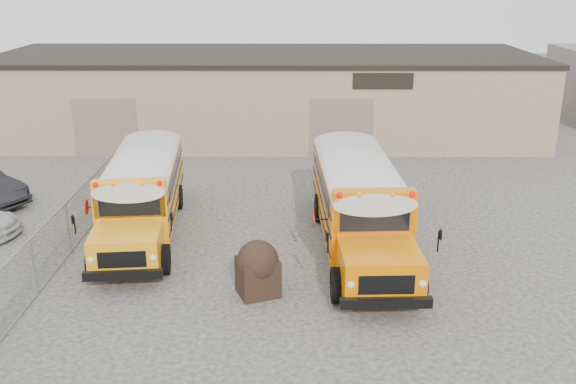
{
  "coord_description": "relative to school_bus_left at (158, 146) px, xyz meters",
  "views": [
    {
      "loc": [
        1.46,
        -16.81,
        9.0
      ],
      "look_at": [
        1.35,
        4.73,
        1.6
      ],
      "focal_mm": 40.0,
      "sensor_mm": 36.0,
      "label": 1
    }
  ],
  "objects": [
    {
      "name": "chainlink_fence",
      "position": [
        -1.47,
        -8.02,
        -0.71
      ],
      "size": [
        0.07,
        18.07,
        1.81
      ],
      "color": "gray",
      "rests_on": "ground"
    },
    {
      "name": "school_bus_left",
      "position": [
        0.0,
        0.0,
        0.0
      ],
      "size": [
        3.25,
        9.72,
        2.79
      ],
      "color": "#FF9E14",
      "rests_on": "ground"
    },
    {
      "name": "tarp_bundle",
      "position": [
        5.02,
        -10.91,
        -0.75
      ],
      "size": [
        1.42,
        1.35,
        1.69
      ],
      "color": "black",
      "rests_on": "ground"
    },
    {
      "name": "ground",
      "position": [
        4.53,
        -11.02,
        -1.61
      ],
      "size": [
        120.0,
        120.0,
        0.0
      ],
      "primitive_type": "plane",
      "color": "#2F2D2B",
      "rests_on": "ground"
    },
    {
      "name": "warehouse",
      "position": [
        4.52,
        8.98,
        0.76
      ],
      "size": [
        30.2,
        10.2,
        4.67
      ],
      "color": "tan",
      "rests_on": "ground"
    },
    {
      "name": "school_bus_right",
      "position": [
        8.08,
        -0.88,
        0.12
      ],
      "size": [
        3.18,
        10.32,
        2.99
      ],
      "color": "orange",
      "rests_on": "ground"
    }
  ]
}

